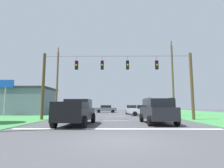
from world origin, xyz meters
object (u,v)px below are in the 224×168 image
object	(u,v)px
distant_car_crossing_white	(131,109)
utility_pole_near_left	(57,81)
utility_pole_mid_right	(173,78)
pickup_truck	(77,112)
distant_car_far_parked	(145,110)
roadside_store	(20,101)
overhead_signal_span	(117,81)
suv_black	(157,110)
distant_car_oncoming	(106,109)

from	to	relation	value
distant_car_crossing_white	utility_pole_near_left	size ratio (longest dim) A/B	0.42
utility_pole_mid_right	utility_pole_near_left	distance (m)	17.13
pickup_truck	distant_car_far_parked	distance (m)	13.98
pickup_truck	distant_car_far_parked	size ratio (longest dim) A/B	1.23
roadside_store	pickup_truck	bearing A→B (deg)	-50.58
overhead_signal_span	utility_pole_near_left	size ratio (longest dim) A/B	1.54
distant_car_crossing_white	overhead_signal_span	bearing A→B (deg)	-102.37
utility_pole_near_left	distant_car_far_parked	bearing A→B (deg)	-3.12
suv_black	distant_car_oncoming	world-z (taller)	suv_black
utility_pole_mid_right	pickup_truck	bearing A→B (deg)	-134.13
distant_car_oncoming	distant_car_far_parked	xyz separation A→B (m)	(6.11, -10.83, 0.00)
distant_car_far_parked	utility_pole_mid_right	distance (m)	6.16
utility_pole_near_left	roadside_store	size ratio (longest dim) A/B	1.02
distant_car_far_parked	roadside_store	xyz separation A→B (m)	(-19.76, 3.26, 1.40)
pickup_truck	roadside_store	distance (m)	19.73
distant_car_oncoming	distant_car_far_parked	bearing A→B (deg)	-60.57
suv_black	distant_car_far_parked	bearing A→B (deg)	85.23
overhead_signal_span	utility_pole_near_left	distance (m)	11.87
distant_car_far_parked	utility_pole_near_left	distance (m)	13.73
distant_car_far_parked	roadside_store	size ratio (longest dim) A/B	0.44
pickup_truck	suv_black	xyz separation A→B (m)	(6.34, 0.92, 0.09)
distant_car_oncoming	suv_black	bearing A→B (deg)	-76.65
suv_black	roadside_store	world-z (taller)	roadside_store
overhead_signal_span	distant_car_oncoming	xyz separation A→B (m)	(-2.01, 17.90, -3.19)
distant_car_crossing_white	roadside_store	bearing A→B (deg)	-173.31
utility_pole_mid_right	utility_pole_near_left	world-z (taller)	utility_pole_mid_right
distant_car_crossing_white	distant_car_oncoming	world-z (taller)	same
utility_pole_mid_right	distant_car_crossing_white	bearing A→B (deg)	134.15
distant_car_oncoming	roadside_store	world-z (taller)	roadside_store
utility_pole_near_left	distant_car_crossing_white	bearing A→B (deg)	22.06
pickup_truck	distant_car_crossing_white	bearing A→B (deg)	71.25
suv_black	distant_car_far_parked	world-z (taller)	suv_black
distant_car_crossing_white	distant_car_far_parked	bearing A→B (deg)	-75.90
overhead_signal_span	distant_car_crossing_white	distance (m)	13.18
distant_car_oncoming	distant_car_far_parked	size ratio (longest dim) A/B	1.00
overhead_signal_span	distant_car_far_parked	bearing A→B (deg)	59.89
distant_car_oncoming	overhead_signal_span	bearing A→B (deg)	-83.60
suv_black	pickup_truck	bearing A→B (deg)	-171.72
distant_car_crossing_white	utility_pole_near_left	distance (m)	13.29
utility_pole_mid_right	roadside_store	xyz separation A→B (m)	(-23.87, 3.48, -3.17)
pickup_truck	overhead_signal_span	bearing A→B (deg)	57.09
overhead_signal_span	pickup_truck	world-z (taller)	overhead_signal_span
suv_black	utility_pole_near_left	distance (m)	17.33
overhead_signal_span	distant_car_oncoming	size ratio (longest dim) A/B	3.59
roadside_store	utility_pole_near_left	bearing A→B (deg)	-20.66
suv_black	overhead_signal_span	bearing A→B (deg)	128.78
utility_pole_mid_right	distant_car_oncoming	bearing A→B (deg)	132.78
distant_car_oncoming	distant_car_crossing_white	bearing A→B (deg)	-48.73
suv_black	distant_car_oncoming	bearing A→B (deg)	103.35
suv_black	utility_pole_mid_right	bearing A→B (deg)	65.01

